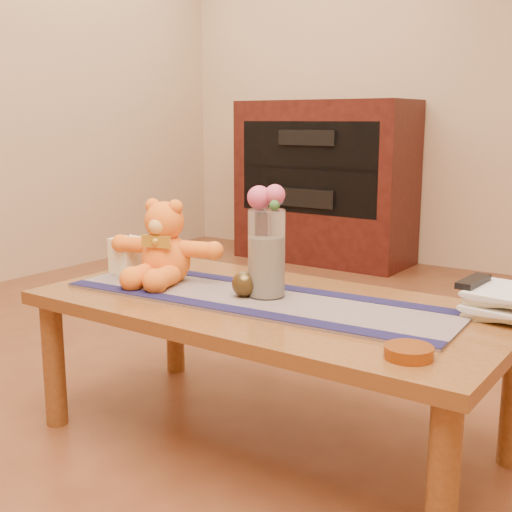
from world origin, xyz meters
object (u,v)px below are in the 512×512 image
Objects in this scene: teddy_bear at (166,242)px; tv_remote at (473,281)px; bronze_ball at (245,284)px; book_bottom at (473,306)px; glass_vase at (267,253)px; amber_dish at (409,352)px; pillar_candle at (129,255)px.

tv_remote is at bearing 1.31° from teddy_bear.
bronze_ball is 0.66m from book_bottom.
glass_vase is 0.61m from amber_dish.
book_bottom is 0.08m from tv_remote.
teddy_bear reaches higher than pillar_candle.
glass_vase is (0.38, 0.02, 0.00)m from teddy_bear.
amber_dish is (1.11, -0.23, -0.05)m from pillar_candle.
bronze_ball is (0.33, -0.02, -0.09)m from teddy_bear.
amber_dish is at bearing -23.49° from glass_vase.
teddy_bear is 1.43× the size of glass_vase.
pillar_candle is 0.57m from glass_vase.
book_bottom is at bearing 90.22° from amber_dish.
pillar_candle is at bearing 168.50° from amber_dish.
glass_vase is at bearing 1.20° from pillar_candle.
teddy_bear is at bearing 166.88° from amber_dish.
book_bottom is at bearing 90.00° from tv_remote.
bronze_ball is 0.34× the size of book_bottom.
bronze_ball is 0.48× the size of tv_remote.
pillar_candle reaches higher than book_bottom.
pillar_candle is at bearing -164.80° from tv_remote.
tv_remote is (0.92, 0.24, -0.05)m from teddy_bear.
tv_remote is (0.54, 0.22, -0.05)m from glass_vase.
tv_remote is at bearing 11.95° from pillar_candle.
teddy_bear is 0.38m from glass_vase.
teddy_bear reaches higher than tv_remote.
pillar_candle is 1.57× the size of bronze_ball.
book_bottom is at bearing 24.65° from bronze_ball.
amber_dish is at bearing -18.20° from bronze_ball.
book_bottom is at bearing 1.88° from teddy_bear.
tv_remote is at bearing 90.29° from amber_dish.
pillar_candle is at bearing -167.31° from book_bottom.
tv_remote is at bearing 23.87° from bronze_ball.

